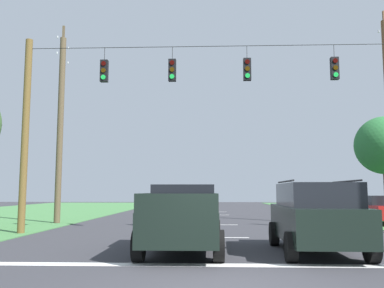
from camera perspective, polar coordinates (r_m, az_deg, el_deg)
The scene contains 13 objects.
ground_plane at distance 8.31m, azimuth 4.34°, elevation -18.61°, with size 120.00×120.00×0.00m, color #333338.
stop_bar_stripe at distance 10.40m, azimuth 3.90°, elevation -16.12°, with size 14.31×0.45×0.01m, color white.
lane_dash_0 at distance 16.34m, azimuth 3.29°, elevation -12.57°, with size 0.15×2.50×0.01m, color white.
lane_dash_1 at distance 22.38m, azimuth 3.00°, elevation -10.91°, with size 0.15×2.50×0.01m, color white.
lane_dash_2 at distance 31.49m, azimuth 2.78°, elevation -9.61°, with size 0.15×2.50×0.01m, color white.
lane_dash_3 at distance 36.16m, azimuth 2.72°, elevation -9.20°, with size 0.15×2.50×0.01m, color white.
overhead_signal_span at distance 17.56m, azimuth 3.98°, elevation 3.05°, with size 17.05×0.31×8.32m.
pickup_truck at distance 12.58m, azimuth -1.24°, elevation -10.02°, with size 2.29×5.40×1.95m.
suv_black at distance 12.63m, azimuth 16.46°, elevation -9.33°, with size 2.32×4.85×2.05m.
distant_car_crossing_white at distance 34.54m, azimuth -2.22°, elevation -8.03°, with size 2.30×4.43×1.52m.
distant_car_oncoming at distance 29.60m, azimuth -2.49°, elevation -8.29°, with size 2.13×4.35×1.52m.
distant_car_far_parked at distance 24.82m, azimuth 24.24°, elevation -8.10°, with size 2.08×4.33×1.52m.
utility_pole_near_left at distance 24.63m, azimuth -17.49°, elevation 2.58°, with size 0.34×1.87×11.22m.
Camera 1 is at (-0.28, -8.12, 1.76)m, focal length 39.19 mm.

